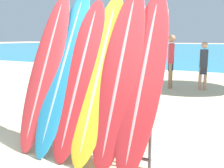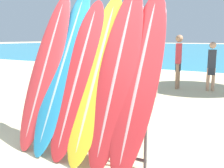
{
  "view_description": "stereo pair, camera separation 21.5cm",
  "coord_description": "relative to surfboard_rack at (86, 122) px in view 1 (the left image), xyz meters",
  "views": [
    {
      "loc": [
        1.8,
        -2.3,
        1.65
      ],
      "look_at": [
        -0.15,
        1.46,
        0.9
      ],
      "focal_mm": 42.0,
      "sensor_mm": 36.0,
      "label": 1
    },
    {
      "loc": [
        1.99,
        -2.19,
        1.65
      ],
      "look_at": [
        -0.15,
        1.46,
        0.9
      ],
      "focal_mm": 42.0,
      "sensor_mm": 36.0,
      "label": 2
    }
  ],
  "objects": [
    {
      "name": "surfboard_rack",
      "position": [
        0.0,
        0.0,
        0.0
      ],
      "size": [
        1.94,
        0.04,
        0.88
      ],
      "color": "#47474C",
      "rests_on": "ground_plane"
    },
    {
      "name": "surfboard_slot_0",
      "position": [
        -0.79,
        0.12,
        0.71
      ],
      "size": [
        0.54,
        1.14,
        2.38
      ],
      "color": "red",
      "rests_on": "ground_plane"
    },
    {
      "name": "surfboard_slot_1",
      "position": [
        -0.47,
        0.15,
        0.74
      ],
      "size": [
        0.53,
        1.3,
        2.43
      ],
      "color": "teal",
      "rests_on": "ground_plane"
    },
    {
      "name": "surfboard_slot_2",
      "position": [
        -0.14,
        0.1,
        0.64
      ],
      "size": [
        0.56,
        1.14,
        2.23
      ],
      "color": "red",
      "rests_on": "ground_plane"
    },
    {
      "name": "surfboard_slot_3",
      "position": [
        0.15,
        0.11,
        0.66
      ],
      "size": [
        0.56,
        1.19,
        2.27
      ],
      "color": "yellow",
      "rests_on": "ground_plane"
    },
    {
      "name": "surfboard_slot_4",
      "position": [
        0.47,
        0.11,
        0.71
      ],
      "size": [
        0.55,
        1.15,
        2.36
      ],
      "color": "red",
      "rests_on": "ground_plane"
    },
    {
      "name": "surfboard_slot_5",
      "position": [
        0.8,
        0.11,
        0.67
      ],
      "size": [
        0.53,
        1.2,
        2.28
      ],
      "color": "red",
      "rests_on": "ground_plane"
    },
    {
      "name": "person_near_water",
      "position": [
        -0.52,
        3.98,
        0.43
      ],
      "size": [
        0.28,
        0.22,
        1.65
      ],
      "rotation": [
        0.0,
        0.0,
        2.97
      ],
      "color": "beige",
      "rests_on": "ground_plane"
    },
    {
      "name": "person_mid_beach",
      "position": [
        0.72,
        5.65,
        0.36
      ],
      "size": [
        0.26,
        0.21,
        1.52
      ],
      "rotation": [
        0.0,
        0.0,
        0.36
      ],
      "color": "tan",
      "rests_on": "ground_plane"
    },
    {
      "name": "person_far_left",
      "position": [
        -0.22,
        2.91,
        0.4
      ],
      "size": [
        0.23,
        0.27,
        1.6
      ],
      "rotation": [
        0.0,
        0.0,
        5.13
      ],
      "color": "#846047",
      "rests_on": "ground_plane"
    },
    {
      "name": "person_far_right",
      "position": [
        -0.27,
        5.51,
        0.47
      ],
      "size": [
        0.23,
        0.29,
        1.74
      ],
      "rotation": [
        0.0,
        0.0,
        4.83
      ],
      "color": "#A87A5B",
      "rests_on": "ground_plane"
    }
  ]
}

